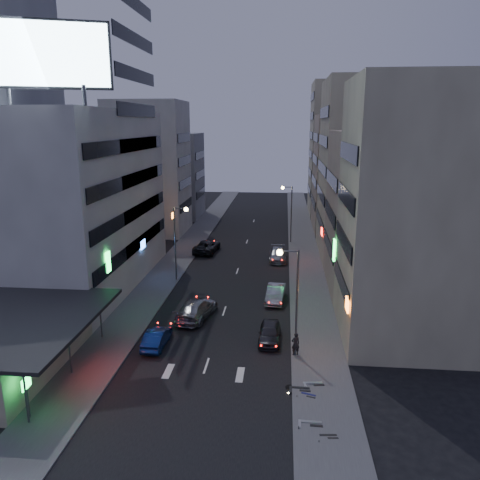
# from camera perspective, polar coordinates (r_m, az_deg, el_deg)

# --- Properties ---
(ground) EXTENTS (180.00, 180.00, 0.00)m
(ground) POSITION_cam_1_polar(r_m,az_deg,el_deg) (31.00, -5.40, -18.59)
(ground) COLOR black
(ground) RESTS_ON ground
(sidewalk_left) EXTENTS (4.00, 120.00, 0.12)m
(sidewalk_left) POSITION_cam_1_polar(r_m,az_deg,el_deg) (59.52, -7.62, -2.32)
(sidewalk_left) COLOR #4C4C4F
(sidewalk_left) RESTS_ON ground
(sidewalk_right) EXTENTS (4.00, 120.00, 0.12)m
(sidewalk_right) POSITION_cam_1_polar(r_m,az_deg,el_deg) (58.11, 7.96, -2.74)
(sidewalk_right) COLOR #4C4C4F
(sidewalk_right) RESTS_ON ground
(food_court) EXTENTS (11.00, 13.00, 3.88)m
(food_court) POSITION_cam_1_polar(r_m,az_deg,el_deg) (36.65, -27.17, -11.26)
(food_court) COLOR #BEB895
(food_court) RESTS_ON ground
(white_building) EXTENTS (14.00, 24.00, 18.00)m
(white_building) POSITION_cam_1_polar(r_m,az_deg,el_deg) (51.31, -20.36, 4.54)
(white_building) COLOR silver
(white_building) RESTS_ON ground
(shophouse_near) EXTENTS (10.00, 11.00, 20.00)m
(shophouse_near) POSITION_cam_1_polar(r_m,az_deg,el_deg) (38.00, 20.29, 3.03)
(shophouse_near) COLOR #BEB895
(shophouse_near) RESTS_ON ground
(shophouse_mid) EXTENTS (11.00, 12.00, 16.00)m
(shophouse_mid) POSITION_cam_1_polar(r_m,az_deg,el_deg) (49.47, 17.37, 3.28)
(shophouse_mid) COLOR tan
(shophouse_mid) RESTS_ON ground
(shophouse_far) EXTENTS (10.00, 14.00, 22.00)m
(shophouse_far) POSITION_cam_1_polar(r_m,az_deg,el_deg) (61.66, 14.70, 8.29)
(shophouse_far) COLOR #BEB895
(shophouse_far) RESTS_ON ground
(far_left_a) EXTENTS (11.00, 10.00, 20.00)m
(far_left_a) POSITION_cam_1_polar(r_m,az_deg,el_deg) (73.89, -11.00, 8.58)
(far_left_a) COLOR silver
(far_left_a) RESTS_ON ground
(far_left_b) EXTENTS (12.00, 10.00, 15.00)m
(far_left_b) POSITION_cam_1_polar(r_m,az_deg,el_deg) (86.75, -8.84, 7.78)
(far_left_b) COLOR gray
(far_left_b) RESTS_ON ground
(far_right_a) EXTENTS (11.00, 12.00, 18.00)m
(far_right_a) POSITION_cam_1_polar(r_m,az_deg,el_deg) (76.69, 13.24, 7.91)
(far_right_a) COLOR tan
(far_right_a) RESTS_ON ground
(far_right_b) EXTENTS (12.00, 12.00, 24.00)m
(far_right_b) POSITION_cam_1_polar(r_m,az_deg,el_deg) (90.38, 12.50, 10.73)
(far_right_b) COLOR #BEB895
(far_right_b) RESTS_ON ground
(billboard) EXTENTS (9.52, 3.75, 6.20)m
(billboard) POSITION_cam_1_polar(r_m,az_deg,el_deg) (40.28, -22.96, 20.09)
(billboard) COLOR #595B60
(billboard) RESTS_ON white_building
(street_lamp_right_near) EXTENTS (1.60, 0.44, 8.02)m
(street_lamp_right_near) POSITION_cam_1_polar(r_m,az_deg,el_deg) (33.58, 6.32, -5.75)
(street_lamp_right_near) COLOR #595B60
(street_lamp_right_near) RESTS_ON sidewalk_right
(street_lamp_left) EXTENTS (1.60, 0.44, 8.02)m
(street_lamp_left) POSITION_cam_1_polar(r_m,az_deg,el_deg) (50.18, -7.51, 0.87)
(street_lamp_left) COLOR #595B60
(street_lamp_left) RESTS_ON sidewalk_left
(street_lamp_right_far) EXTENTS (1.60, 0.44, 8.02)m
(street_lamp_right_far) POSITION_cam_1_polar(r_m,az_deg,el_deg) (66.58, 5.96, 4.16)
(street_lamp_right_far) COLOR #595B60
(street_lamp_right_far) RESTS_ON sidewalk_right
(parked_car_right_near) EXTENTS (1.76, 4.22, 1.43)m
(parked_car_right_near) POSITION_cam_1_polar(r_m,az_deg,el_deg) (37.47, 3.64, -11.23)
(parked_car_right_near) COLOR #2B2B31
(parked_car_right_near) RESTS_ON ground
(parked_car_right_mid) EXTENTS (1.93, 4.70, 1.52)m
(parked_car_right_mid) POSITION_cam_1_polar(r_m,az_deg,el_deg) (45.46, 4.35, -6.52)
(parked_car_right_mid) COLOR #A3A5AB
(parked_car_right_mid) RESTS_ON ground
(parked_car_left) EXTENTS (3.23, 6.10, 1.63)m
(parked_car_left) POSITION_cam_1_polar(r_m,az_deg,el_deg) (62.30, -4.06, -0.76)
(parked_car_left) COLOR black
(parked_car_left) RESTS_ON ground
(parked_car_right_far) EXTENTS (2.25, 5.27, 1.51)m
(parked_car_right_far) POSITION_cam_1_polar(r_m,az_deg,el_deg) (58.61, 4.62, -1.79)
(parked_car_right_far) COLOR gray
(parked_car_right_far) RESTS_ON ground
(road_car_blue) EXTENTS (1.51, 4.13, 1.35)m
(road_car_blue) POSITION_cam_1_polar(r_m,az_deg,el_deg) (37.23, -10.11, -11.67)
(road_car_blue) COLOR navy
(road_car_blue) RESTS_ON ground
(road_car_silver) EXTENTS (3.44, 6.21, 1.70)m
(road_car_silver) POSITION_cam_1_polar(r_m,az_deg,el_deg) (41.67, -5.33, -8.36)
(road_car_silver) COLOR gray
(road_car_silver) RESTS_ON ground
(person) EXTENTS (0.73, 0.60, 1.73)m
(person) POSITION_cam_1_polar(r_m,az_deg,el_deg) (35.31, 6.78, -12.47)
(person) COLOR black
(person) RESTS_ON sidewalk_right
(scooter_black_a) EXTENTS (0.69, 1.67, 0.99)m
(scooter_black_a) POSITION_cam_1_polar(r_m,az_deg,el_deg) (28.00, 11.76, -21.31)
(scooter_black_a) COLOR black
(scooter_black_a) RESTS_ON sidewalk_right
(scooter_silver_a) EXTENTS (0.73, 2.00, 1.21)m
(scooter_silver_a) POSITION_cam_1_polar(r_m,az_deg,el_deg) (28.70, 10.02, -19.98)
(scooter_silver_a) COLOR #999AA0
(scooter_silver_a) RESTS_ON sidewalk_right
(scooter_blue) EXTENTS (1.00, 1.70, 0.99)m
(scooter_blue) POSITION_cam_1_polar(r_m,az_deg,el_deg) (31.01, 9.35, -17.38)
(scooter_blue) COLOR navy
(scooter_blue) RESTS_ON sidewalk_right
(scooter_black_b) EXTENTS (0.72, 1.98, 1.20)m
(scooter_black_b) POSITION_cam_1_polar(r_m,az_deg,el_deg) (31.65, 8.58, -16.43)
(scooter_black_b) COLOR black
(scooter_black_b) RESTS_ON sidewalk_right
(scooter_silver_b) EXTENTS (0.92, 1.98, 1.16)m
(scooter_silver_b) POSITION_cam_1_polar(r_m,az_deg,el_deg) (32.41, 10.05, -15.75)
(scooter_silver_b) COLOR #B6B9BE
(scooter_silver_b) RESTS_ON sidewalk_right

